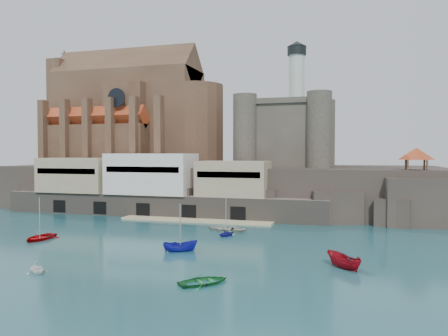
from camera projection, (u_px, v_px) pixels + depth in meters
The scene contains 14 objects.
ground at pixel (143, 238), 67.23m from camera, with size 300.00×300.00×0.00m, color #17454D.
promontory at pixel (218, 187), 104.82m from camera, with size 100.00×36.00×10.00m.
quay at pixel (150, 186), 92.03m from camera, with size 70.00×12.00×13.05m.
church at pixel (133, 118), 113.43m from camera, with size 47.00×25.93×30.51m.
castle_keep at pixel (287, 131), 101.35m from camera, with size 21.20×21.20×29.30m.
rock_outcrop at pixel (416, 203), 79.85m from camera, with size 14.50×10.50×8.70m.
pavilion at pixel (416, 155), 79.70m from camera, with size 6.40×6.40×5.40m.
boat_0 at pixel (40, 239), 66.17m from camera, with size 4.31×1.25×6.04m, color #A60306.
boat_1 at pixel (37, 272), 47.92m from camera, with size 2.62×1.60×3.04m, color white.
boat_2 at pixel (180, 251), 58.26m from camera, with size 1.73×1.77×4.59m, color #181A9D.
boat_3 at pixel (204, 284), 43.86m from camera, with size 3.78×1.10×5.29m, color #217938.
boat_5 at pixel (343, 268), 49.89m from camera, with size 1.93×1.99×5.14m, color maroon.
boat_6 at pixel (226, 231), 73.27m from camera, with size 4.75×1.38×6.65m, color beige.
boat_7 at pixel (226, 236), 68.84m from camera, with size 2.65×1.62×3.08m, color navy.
Camera 1 is at (31.06, -60.46, 13.16)m, focal length 35.00 mm.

